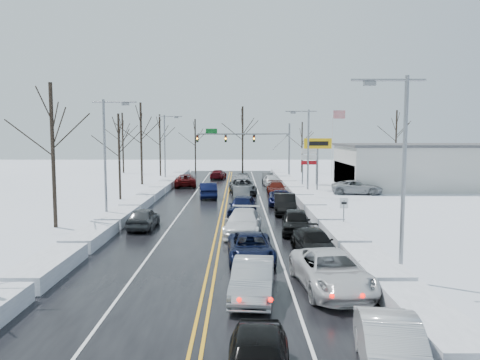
{
  "coord_description": "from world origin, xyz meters",
  "views": [
    {
      "loc": [
        1.28,
        -38.25,
        6.51
      ],
      "look_at": [
        1.43,
        2.3,
        2.5
      ],
      "focal_mm": 35.0,
      "sensor_mm": 36.0,
      "label": 1
    }
  ],
  "objects_px": {
    "tires_plus_sign": "(318,147)",
    "flagpole": "(334,138)",
    "oncoming_car_0": "(208,198)",
    "traffic_signal_mast": "(254,141)",
    "dealership_building": "(426,166)"
  },
  "relations": [
    {
      "from": "flagpole",
      "to": "oncoming_car_0",
      "type": "height_order",
      "value": "flagpole"
    },
    {
      "from": "tires_plus_sign",
      "to": "dealership_building",
      "type": "xyz_separation_m",
      "value": [
        13.48,
        2.01,
        -2.34
      ]
    },
    {
      "from": "tires_plus_sign",
      "to": "traffic_signal_mast",
      "type": "bearing_deg",
      "value": 120.46
    },
    {
      "from": "flagpole",
      "to": "dealership_building",
      "type": "bearing_deg",
      "value": -53.73
    },
    {
      "from": "dealership_building",
      "to": "oncoming_car_0",
      "type": "height_order",
      "value": "dealership_building"
    },
    {
      "from": "oncoming_car_0",
      "to": "flagpole",
      "type": "bearing_deg",
      "value": -135.49
    },
    {
      "from": "tires_plus_sign",
      "to": "flagpole",
      "type": "distance_m",
      "value": 14.79
    },
    {
      "from": "traffic_signal_mast",
      "to": "tires_plus_sign",
      "type": "xyz_separation_m",
      "value": [
        7.05,
        -12.0,
        -0.49
      ]
    },
    {
      "from": "flagpole",
      "to": "dealership_building",
      "type": "height_order",
      "value": "flagpole"
    },
    {
      "from": "tires_plus_sign",
      "to": "flagpole",
      "type": "relative_size",
      "value": 0.6
    },
    {
      "from": "flagpole",
      "to": "oncoming_car_0",
      "type": "bearing_deg",
      "value": -129.05
    },
    {
      "from": "traffic_signal_mast",
      "to": "flagpole",
      "type": "height_order",
      "value": "flagpole"
    },
    {
      "from": "traffic_signal_mast",
      "to": "flagpole",
      "type": "distance_m",
      "value": 11.9
    },
    {
      "from": "tires_plus_sign",
      "to": "flagpole",
      "type": "xyz_separation_m",
      "value": [
        4.67,
        14.01,
        0.93
      ]
    },
    {
      "from": "traffic_signal_mast",
      "to": "dealership_building",
      "type": "bearing_deg",
      "value": -25.95
    }
  ]
}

